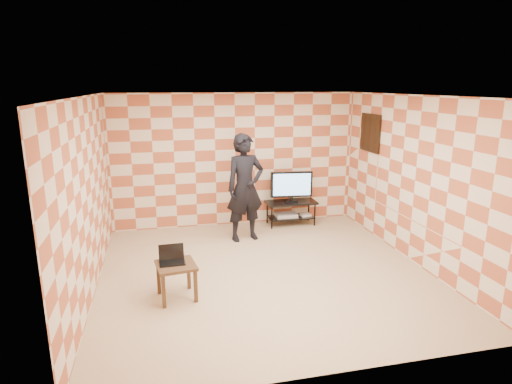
{
  "coord_description": "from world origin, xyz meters",
  "views": [
    {
      "loc": [
        -1.5,
        -5.99,
        2.86
      ],
      "look_at": [
        0.0,
        0.6,
        1.15
      ],
      "focal_mm": 30.0,
      "sensor_mm": 36.0,
      "label": 1
    }
  ],
  "objects_px": {
    "tv": "(291,185)",
    "side_table": "(176,270)",
    "person": "(245,188)",
    "tv_stand": "(291,208)"
  },
  "relations": [
    {
      "from": "tv_stand",
      "to": "person",
      "type": "relative_size",
      "value": 0.52
    },
    {
      "from": "tv",
      "to": "tv_stand",
      "type": "bearing_deg",
      "value": 96.05
    },
    {
      "from": "side_table",
      "to": "person",
      "type": "relative_size",
      "value": 0.29
    },
    {
      "from": "tv",
      "to": "side_table",
      "type": "xyz_separation_m",
      "value": [
        -2.47,
        -2.69,
        -0.44
      ]
    },
    {
      "from": "side_table",
      "to": "tv_stand",
      "type": "bearing_deg",
      "value": 47.44
    },
    {
      "from": "tv",
      "to": "side_table",
      "type": "relative_size",
      "value": 1.5
    },
    {
      "from": "tv_stand",
      "to": "tv",
      "type": "xyz_separation_m",
      "value": [
        0.0,
        -0.0,
        0.48
      ]
    },
    {
      "from": "person",
      "to": "tv",
      "type": "bearing_deg",
      "value": 18.25
    },
    {
      "from": "tv",
      "to": "person",
      "type": "bearing_deg",
      "value": -150.09
    },
    {
      "from": "person",
      "to": "tv_stand",
      "type": "bearing_deg",
      "value": 18.37
    }
  ]
}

